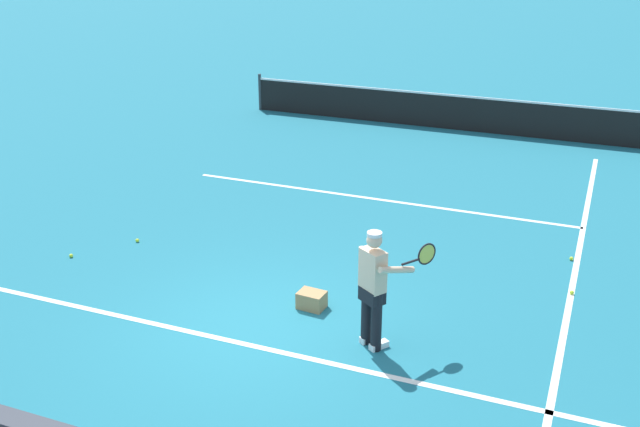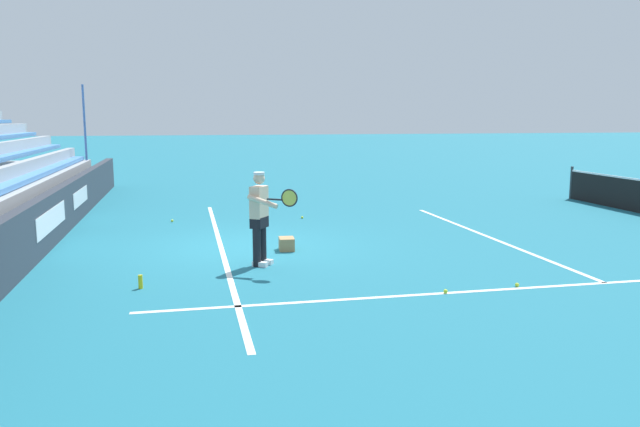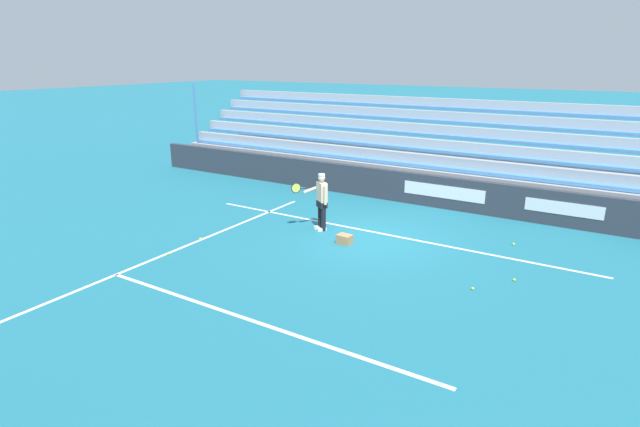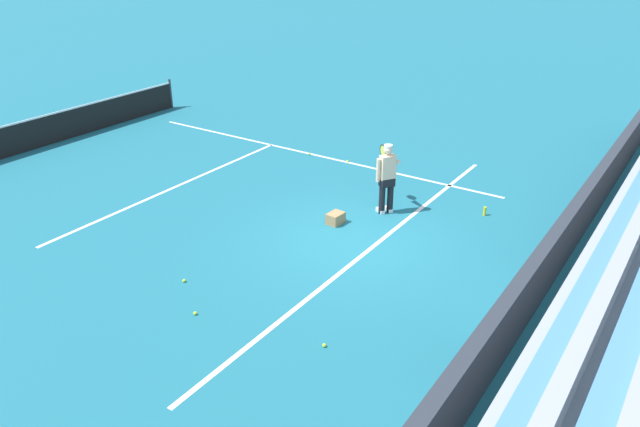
% 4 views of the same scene
% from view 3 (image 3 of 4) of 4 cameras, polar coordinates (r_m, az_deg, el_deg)
% --- Properties ---
extents(ground_plane, '(160.00, 160.00, 0.00)m').
position_cam_3_polar(ground_plane, '(14.39, 6.07, -2.84)').
color(ground_plane, '#1E6B7F').
extents(court_baseline_white, '(12.00, 0.10, 0.01)m').
position_cam_3_polar(court_baseline_white, '(14.82, 6.92, -2.26)').
color(court_baseline_white, white).
rests_on(court_baseline_white, ground).
extents(court_sideline_white, '(0.10, 12.00, 0.01)m').
position_cam_3_polar(court_sideline_white, '(13.77, -17.29, -4.49)').
color(court_sideline_white, white).
rests_on(court_sideline_white, ground).
extents(court_service_line_white, '(8.22, 0.10, 0.01)m').
position_cam_3_polar(court_service_line_white, '(10.14, -7.97, -11.96)').
color(court_service_line_white, white).
rests_on(court_service_line_white, ground).
extents(back_wall_sponsor_board, '(25.04, 0.25, 1.10)m').
position_cam_3_polar(back_wall_sponsor_board, '(17.79, 11.85, 2.67)').
color(back_wall_sponsor_board, '#2D333D').
rests_on(back_wall_sponsor_board, ground).
extents(bleacher_stand, '(23.79, 4.00, 3.85)m').
position_cam_3_polar(bleacher_stand, '(20.17, 14.48, 4.92)').
color(bleacher_stand, '#9EA3A8').
rests_on(bleacher_stand, ground).
extents(tennis_player, '(0.95, 0.83, 1.71)m').
position_cam_3_polar(tennis_player, '(14.77, 0.11, 1.44)').
color(tennis_player, black).
rests_on(tennis_player, ground).
extents(ball_box_cardboard, '(0.42, 0.33, 0.26)m').
position_cam_3_polar(ball_box_cardboard, '(13.89, 2.83, -2.95)').
color(ball_box_cardboard, '#A87F51').
rests_on(ball_box_cardboard, ground).
extents(tennis_ball_on_baseline, '(0.07, 0.07, 0.07)m').
position_cam_3_polar(tennis_ball_on_baseline, '(14.59, -13.49, -2.82)').
color(tennis_ball_on_baseline, '#CCE533').
rests_on(tennis_ball_on_baseline, ground).
extents(tennis_ball_midcourt, '(0.07, 0.07, 0.07)m').
position_cam_3_polar(tennis_ball_midcourt, '(13.71, -16.93, -4.42)').
color(tennis_ball_midcourt, '#CCE533').
rests_on(tennis_ball_midcourt, ground).
extents(tennis_ball_far_right, '(0.07, 0.07, 0.07)m').
position_cam_3_polar(tennis_ball_far_right, '(14.79, 21.24, -3.27)').
color(tennis_ball_far_right, '#CCE533').
rests_on(tennis_ball_far_right, ground).
extents(tennis_ball_by_box, '(0.07, 0.07, 0.07)m').
position_cam_3_polar(tennis_ball_by_box, '(11.73, 17.05, -8.20)').
color(tennis_ball_by_box, '#CCE533').
rests_on(tennis_ball_by_box, ground).
extents(tennis_ball_stray_back, '(0.07, 0.07, 0.07)m').
position_cam_3_polar(tennis_ball_stray_back, '(12.48, 21.32, -7.07)').
color(tennis_ball_stray_back, '#CCE533').
rests_on(tennis_ball_stray_back, ground).
extents(water_bottle, '(0.07, 0.07, 0.22)m').
position_cam_3_polar(water_bottle, '(17.25, 0.43, 1.07)').
color(water_bottle, yellow).
rests_on(water_bottle, ground).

